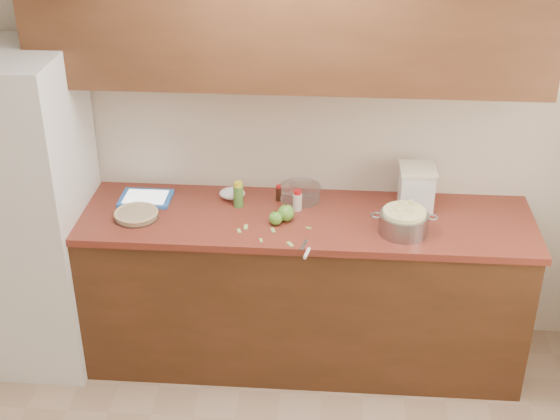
# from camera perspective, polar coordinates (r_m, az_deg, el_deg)

# --- Properties ---
(room_shell) EXTENTS (3.60, 3.60, 3.60)m
(room_shell) POSITION_cam_1_polar(r_m,az_deg,el_deg) (2.71, -1.78, -8.46)
(room_shell) COLOR tan
(room_shell) RESTS_ON ground
(counter_run) EXTENTS (2.64, 0.68, 0.92)m
(counter_run) POSITION_cam_1_polar(r_m,az_deg,el_deg) (4.39, 0.37, -5.66)
(counter_run) COLOR #512A16
(counter_run) RESTS_ON ground
(upper_cabinets) EXTENTS (2.60, 0.34, 0.70)m
(upper_cabinets) POSITION_cam_1_polar(r_m,az_deg,el_deg) (3.91, 0.60, 14.04)
(upper_cabinets) COLOR #5B321B
(upper_cabinets) RESTS_ON room_shell
(fridge) EXTENTS (0.70, 0.70, 1.80)m
(fridge) POSITION_cam_1_polar(r_m,az_deg,el_deg) (4.46, -18.46, -0.16)
(fridge) COLOR white
(fridge) RESTS_ON ground
(pie) EXTENTS (0.24, 0.24, 0.04)m
(pie) POSITION_cam_1_polar(r_m,az_deg,el_deg) (4.19, -10.47, -0.32)
(pie) COLOR silver
(pie) RESTS_ON counter_run
(colander) EXTENTS (0.34, 0.25, 0.13)m
(colander) POSITION_cam_1_polar(r_m,az_deg,el_deg) (4.02, 9.04, -0.86)
(colander) COLOR gray
(colander) RESTS_ON counter_run
(flour_canister) EXTENTS (0.20, 0.20, 0.24)m
(flour_canister) POSITION_cam_1_polar(r_m,az_deg,el_deg) (4.25, 9.95, 1.67)
(flour_canister) COLOR silver
(flour_canister) RESTS_ON counter_run
(tablet) EXTENTS (0.28, 0.21, 0.02)m
(tablet) POSITION_cam_1_polar(r_m,az_deg,el_deg) (4.37, -9.79, 0.86)
(tablet) COLOR blue
(tablet) RESTS_ON counter_run
(paring_knife) EXTENTS (0.05, 0.19, 0.02)m
(paring_knife) POSITION_cam_1_polar(r_m,az_deg,el_deg) (3.82, 1.95, -3.09)
(paring_knife) COLOR gray
(paring_knife) RESTS_ON counter_run
(lemon_bottle) EXTENTS (0.05, 0.05, 0.15)m
(lemon_bottle) POSITION_cam_1_polar(r_m,az_deg,el_deg) (4.22, -3.06, 1.12)
(lemon_bottle) COLOR #4C8C38
(lemon_bottle) RESTS_ON counter_run
(cinnamon_shaker) EXTENTS (0.05, 0.05, 0.12)m
(cinnamon_shaker) POSITION_cam_1_polar(r_m,az_deg,el_deg) (4.18, 1.28, 0.69)
(cinnamon_shaker) COLOR beige
(cinnamon_shaker) RESTS_ON counter_run
(vanilla_bottle) EXTENTS (0.03, 0.03, 0.09)m
(vanilla_bottle) POSITION_cam_1_polar(r_m,az_deg,el_deg) (4.29, -0.10, 1.24)
(vanilla_bottle) COLOR black
(vanilla_bottle) RESTS_ON counter_run
(mixing_bowl) EXTENTS (0.23, 0.23, 0.09)m
(mixing_bowl) POSITION_cam_1_polar(r_m,az_deg,el_deg) (4.29, 1.51, 1.31)
(mixing_bowl) COLOR silver
(mixing_bowl) RESTS_ON counter_run
(paper_towel) EXTENTS (0.16, 0.14, 0.06)m
(paper_towel) POSITION_cam_1_polar(r_m,az_deg,el_deg) (4.32, -3.51, 1.21)
(paper_towel) COLOR white
(paper_towel) RESTS_ON counter_run
(apple_left) EXTENTS (0.07, 0.07, 0.09)m
(apple_left) POSITION_cam_1_polar(r_m,az_deg,el_deg) (4.05, -0.31, -0.60)
(apple_left) COLOR #54942B
(apple_left) RESTS_ON counter_run
(apple_center) EXTENTS (0.09, 0.09, 0.10)m
(apple_center) POSITION_cam_1_polar(r_m,az_deg,el_deg) (4.08, 0.44, -0.22)
(apple_center) COLOR #54942B
(apple_center) RESTS_ON counter_run
(peel_a) EXTENTS (0.03, 0.04, 0.00)m
(peel_a) POSITION_cam_1_polar(r_m,az_deg,el_deg) (4.01, -3.01, -1.52)
(peel_a) COLOR #97C660
(peel_a) RESTS_ON counter_run
(peel_b) EXTENTS (0.04, 0.05, 0.00)m
(peel_b) POSITION_cam_1_polar(r_m,az_deg,el_deg) (3.89, 0.75, -2.51)
(peel_b) COLOR #97C660
(peel_b) RESTS_ON counter_run
(peel_c) EXTENTS (0.02, 0.04, 0.00)m
(peel_c) POSITION_cam_1_polar(r_m,az_deg,el_deg) (3.93, -1.39, -2.21)
(peel_c) COLOR #97C660
(peel_c) RESTS_ON counter_run
(peel_d) EXTENTS (0.02, 0.05, 0.00)m
(peel_d) POSITION_cam_1_polar(r_m,az_deg,el_deg) (4.05, -2.52, -1.25)
(peel_d) COLOR #97C660
(peel_d) RESTS_ON counter_run
(peel_e) EXTENTS (0.03, 0.02, 0.00)m
(peel_e) POSITION_cam_1_polar(r_m,az_deg,el_deg) (4.04, 2.10, -1.32)
(peel_e) COLOR #97C660
(peel_e) RESTS_ON counter_run
(peel_f) EXTENTS (0.03, 0.05, 0.00)m
(peel_f) POSITION_cam_1_polar(r_m,az_deg,el_deg) (4.02, -0.52, -1.47)
(peel_f) COLOR #97C660
(peel_f) RESTS_ON counter_run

